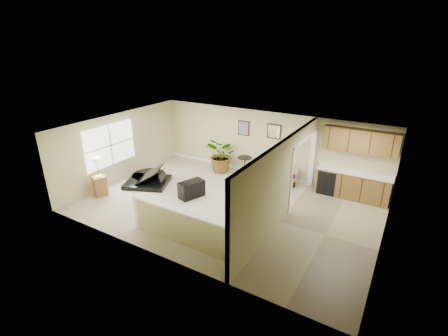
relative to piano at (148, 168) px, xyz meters
The scene contains 20 objects.
floor 3.41m from the piano, ahead, with size 9.00×9.00×0.00m, color #BAB190.
back_wall 4.46m from the piano, 40.56° to the left, with size 9.00×0.04×2.50m, color #C5BF86.
front_wall 4.63m from the piano, 43.00° to the right, with size 9.00×0.04×2.50m, color #C5BF86.
left_wall 1.33m from the piano, behind, with size 0.04×6.00×2.50m, color #C5BF86.
right_wall 7.88m from the piano, ahead, with size 0.04×6.00×2.50m, color #C5BF86.
ceiling 3.86m from the piano, ahead, with size 9.00×6.00×0.04m, color silver.
kitchen_vinyl 6.53m from the piano, ahead, with size 2.70×6.00×0.01m, color tan.
interior_partition 5.19m from the piano, ahead, with size 0.18×5.99×2.50m.
pony_half_wall 4.20m from the piano, 35.30° to the right, with size 3.42×0.22×1.00m.
left_window 1.55m from the piano, 150.93° to the right, with size 0.05×2.15×1.45m, color white.
wall_art_left 3.90m from the piano, 49.77° to the left, with size 0.48×0.04×0.58m.
wall_mirror 4.79m from the piano, 37.88° to the left, with size 0.55×0.04×0.55m.
kitchen_cabinets 7.05m from the piano, 21.69° to the left, with size 2.36×0.65×2.33m.
piano is the anchor object (origin of this frame).
piano_bench 2.06m from the piano, ahead, with size 0.43×0.85×0.57m, color black.
loveseat 4.78m from the piano, 31.04° to the left, with size 1.38×0.87×0.75m.
accent_table 3.60m from the piano, 40.33° to the left, with size 0.54×0.54×0.78m.
palm_plant 2.88m from the piano, 51.87° to the left, with size 1.60×1.50×1.41m.
small_plant 5.24m from the piano, 27.06° to the left, with size 0.26×0.26×0.47m.
lamp_stand 1.76m from the piano, 114.70° to the right, with size 0.52×0.52×1.34m.
Camera 1 is at (4.62, -7.87, 5.01)m, focal length 26.00 mm.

